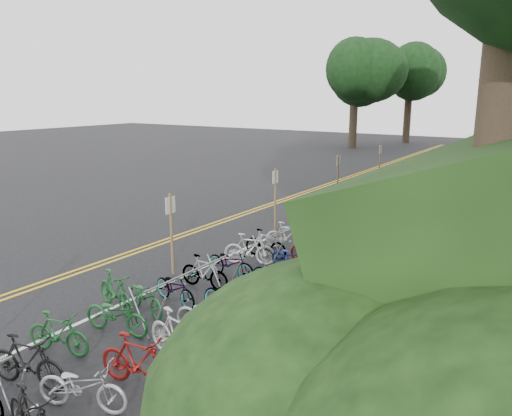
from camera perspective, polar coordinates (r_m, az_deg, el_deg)
The scene contains 7 objects.
ground at distance 13.13m, azimuth -26.79°, elevation -12.65°, with size 120.00×120.00×0.00m, color black.
road_markings at distance 19.35m, azimuth 0.87°, elevation -3.11°, with size 7.47×80.00×0.01m.
red_curb at distance 19.03m, azimuth 17.07°, elevation -3.83°, with size 0.25×28.00×0.10m, color maroon.
bike_racks_rest at distance 20.60m, azimuth 10.81°, elevation 0.09°, with size 1.14×23.00×1.17m.
signposts_rest at distance 22.36m, azimuth 6.19°, elevation 2.76°, with size 0.08×18.40×2.50m.
bike_front at distance 13.21m, azimuth -15.82°, elevation -9.15°, with size 1.68×0.47×1.01m, color #144C1E.
bike_valet at distance 12.19m, azimuth -8.41°, elevation -10.86°, with size 3.21×13.84×1.10m.
Camera 1 is at (10.59, -5.61, 5.37)m, focal length 35.00 mm.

